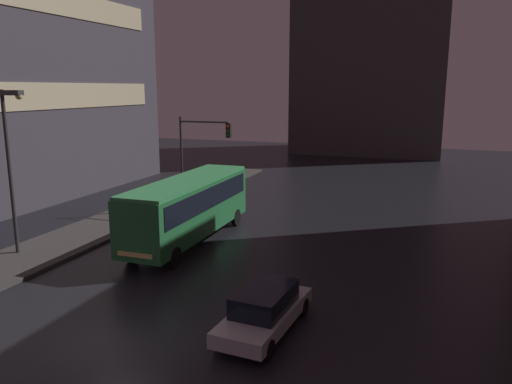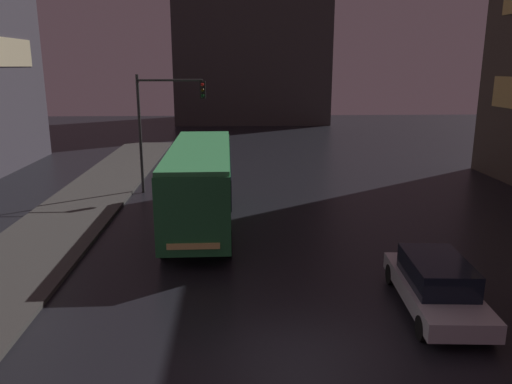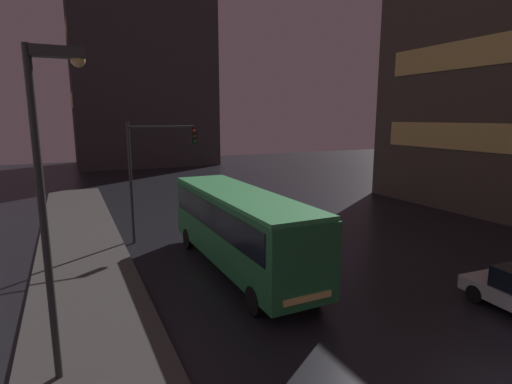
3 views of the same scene
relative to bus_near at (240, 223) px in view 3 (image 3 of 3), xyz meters
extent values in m
cube|color=#3D3A38|center=(-6.10, -0.56, -2.04)|extent=(4.00, 48.00, 0.15)
cube|color=#383333|center=(3.69, 42.70, 10.23)|extent=(18.00, 12.00, 24.69)
cube|color=#EAC66B|center=(-5.26, 42.70, 6.45)|extent=(0.24, 10.20, 1.80)
cube|color=#EAC66B|center=(-5.26, 42.70, 14.90)|extent=(0.24, 10.20, 1.80)
cube|color=#236B38|center=(0.00, 0.00, -0.20)|extent=(2.65, 10.53, 2.72)
cube|color=black|center=(0.00, 0.00, 0.41)|extent=(2.70, 9.69, 1.10)
cube|color=#399252|center=(0.00, 0.00, 1.24)|extent=(2.60, 10.32, 0.16)
cube|color=#F4CC72|center=(0.07, -5.27, -1.16)|extent=(1.77, 0.12, 0.20)
cylinder|color=black|center=(1.21, -3.83, -1.61)|extent=(0.26, 1.00, 1.00)
cylinder|color=black|center=(-1.11, -3.86, -1.61)|extent=(0.26, 1.00, 1.00)
cylinder|color=black|center=(1.11, 3.87, -1.61)|extent=(0.26, 1.00, 1.00)
cylinder|color=black|center=(-1.21, 3.84, -1.61)|extent=(0.26, 1.00, 1.00)
cylinder|color=black|center=(8.05, -6.54, -1.79)|extent=(0.24, 0.65, 0.64)
cylinder|color=black|center=(6.38, -6.42, -1.79)|extent=(0.24, 0.65, 0.64)
cylinder|color=#2D2D2D|center=(-3.55, 5.86, 1.05)|extent=(0.16, 0.16, 6.32)
cylinder|color=#2D2D2D|center=(-1.85, 5.86, 3.91)|extent=(3.39, 0.12, 0.12)
cube|color=black|center=(-0.16, 5.86, 3.41)|extent=(0.30, 0.24, 0.90)
sphere|color=red|center=(-0.16, 5.72, 3.69)|extent=(0.18, 0.18, 0.18)
sphere|color=#3B2B07|center=(-0.16, 5.72, 3.41)|extent=(0.18, 0.18, 0.18)
sphere|color=black|center=(-0.16, 5.72, 3.13)|extent=(0.18, 0.18, 0.18)
cylinder|color=#2D2D2D|center=(-6.99, -4.93, 2.00)|extent=(0.18, 0.18, 7.93)
cube|color=#383838|center=(-6.39, -4.93, 5.82)|extent=(1.10, 0.36, 0.24)
sphere|color=#F4CC72|center=(-5.99, -4.93, 5.67)|extent=(0.32, 0.32, 0.32)
camera|label=1|loc=(12.23, -23.06, 6.03)|focal=35.00mm
camera|label=2|loc=(1.45, -20.91, 4.63)|focal=35.00mm
camera|label=3|loc=(-6.36, -15.09, 4.40)|focal=28.00mm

